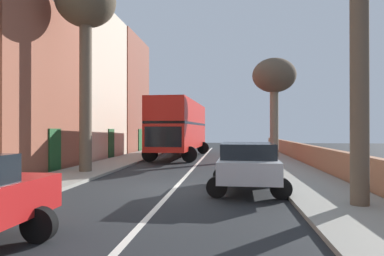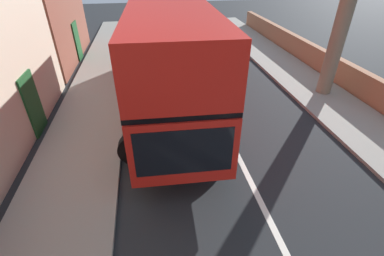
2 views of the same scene
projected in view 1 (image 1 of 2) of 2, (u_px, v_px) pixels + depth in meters
name	position (u px, v px, depth m)	size (l,w,h in m)	color
ground_plane	(174.00, 189.00, 11.87)	(84.00, 84.00, 0.00)	black
road_centre_line	(174.00, 189.00, 11.87)	(0.16, 54.00, 0.01)	silver
sidewalk_left	(40.00, 185.00, 12.39)	(2.60, 60.00, 0.12)	gray
sidewalk_right	(321.00, 190.00, 11.35)	(2.60, 60.00, 0.12)	gray
boundary_wall_right	(370.00, 174.00, 11.19)	(0.36, 54.00, 1.17)	#9E6647
double_decker_bus	(180.00, 126.00, 25.48)	(3.85, 11.52, 4.06)	red
parked_car_silver_right_2	(248.00, 163.00, 11.42)	(2.61, 4.28, 1.60)	#B7BABF
street_tree_right_1	(274.00, 79.00, 24.40)	(3.08, 3.08, 7.02)	#7A6B56
street_tree_left_2	(86.00, 11.00, 15.96)	(2.78, 2.78, 9.14)	brown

